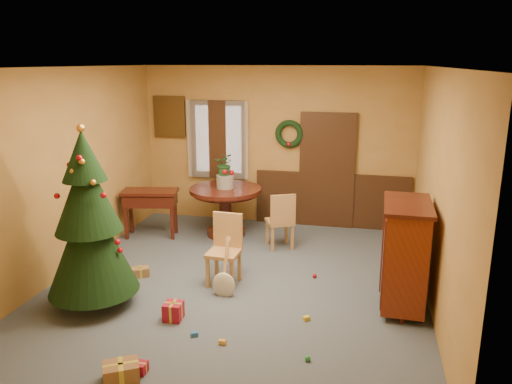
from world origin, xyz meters
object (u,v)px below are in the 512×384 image
(dining_table, at_px, (226,202))
(christmas_tree, at_px, (89,223))
(writing_desk, at_px, (150,202))
(chair_near, at_px, (225,246))
(sideboard, at_px, (405,252))

(dining_table, distance_m, christmas_tree, 3.03)
(dining_table, relative_size, christmas_tree, 0.55)
(writing_desk, bearing_deg, christmas_tree, -81.69)
(chair_near, bearing_deg, writing_desk, 139.60)
(sideboard, bearing_deg, christmas_tree, -168.02)
(dining_table, bearing_deg, christmas_tree, -107.25)
(dining_table, distance_m, sideboard, 3.53)
(christmas_tree, bearing_deg, writing_desk, 98.31)
(christmas_tree, height_order, writing_desk, christmas_tree)
(writing_desk, xyz_separation_m, sideboard, (4.12, -1.73, 0.10))
(sideboard, bearing_deg, chair_near, 174.69)
(dining_table, height_order, christmas_tree, christmas_tree)
(chair_near, bearing_deg, christmas_tree, -144.39)
(writing_desk, relative_size, sideboard, 0.75)
(chair_near, xyz_separation_m, writing_desk, (-1.78, 1.52, 0.11))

